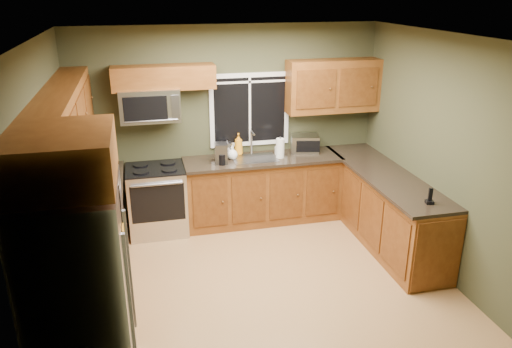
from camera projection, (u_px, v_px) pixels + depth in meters
name	position (u px, v px, depth m)	size (l,w,h in m)	color
floor	(259.00, 278.00, 5.75)	(4.20, 4.20, 0.00)	#9D7345
ceiling	(259.00, 36.00, 4.80)	(4.20, 4.20, 0.00)	white
back_wall	(228.00, 125.00, 6.91)	(4.20, 4.20, 0.00)	#383B24
front_wall	(317.00, 250.00, 3.64)	(4.20, 4.20, 0.00)	#383B24
left_wall	(48.00, 185.00, 4.82)	(3.60, 3.60, 0.00)	#383B24
right_wall	(436.00, 154.00, 5.73)	(3.60, 3.60, 0.00)	#383B24
window	(250.00, 110.00, 6.89)	(1.12, 0.03, 1.02)	white
base_cabinets_left	(94.00, 241.00, 5.63)	(0.60, 2.65, 0.90)	brown
countertop_left	(92.00, 203.00, 5.47)	(0.65, 2.65, 0.04)	black
base_cabinets_back	(262.00, 190.00, 7.05)	(2.17, 0.60, 0.90)	brown
countertop_back	(263.00, 159.00, 6.86)	(2.17, 0.65, 0.04)	black
base_cabinets_peninsula	(383.00, 208.00, 6.47)	(0.60, 2.52, 0.90)	brown
countertop_peninsula	(385.00, 174.00, 6.31)	(0.65, 2.50, 0.04)	black
upper_cabinets_left	(65.00, 121.00, 5.11)	(0.33, 2.65, 0.72)	brown
upper_cabinets_back_left	(164.00, 77.00, 6.32)	(1.30, 0.33, 0.30)	brown
upper_cabinets_back_right	(333.00, 86.00, 6.90)	(1.30, 0.33, 0.72)	brown
upper_cabinet_over_fridge	(61.00, 158.00, 3.47)	(0.72, 0.90, 0.38)	brown
refrigerator	(81.00, 296.00, 3.87)	(0.74, 0.90, 1.80)	#B7B7BC
range	(157.00, 199.00, 6.70)	(0.76, 0.69, 0.94)	#B7B7BC
microwave	(150.00, 105.00, 6.37)	(0.76, 0.41, 0.42)	#B7B7BC
sink	(254.00, 157.00, 6.84)	(0.60, 0.42, 0.36)	slate
toaster_oven	(305.00, 143.00, 7.08)	(0.44, 0.37, 0.24)	#B7B7BC
coffee_maker	(221.00, 154.00, 6.61)	(0.18, 0.24, 0.27)	slate
kettle	(227.00, 149.00, 6.87)	(0.18, 0.18, 0.25)	#B7B7BC
paper_towel_roll	(280.00, 148.00, 6.83)	(0.15, 0.15, 0.30)	white
soap_bottle_a	(238.00, 144.00, 6.94)	(0.12, 0.12, 0.31)	orange
soap_bottle_b	(279.00, 149.00, 6.93)	(0.08, 0.08, 0.18)	white
soap_bottle_c	(232.00, 152.00, 6.79)	(0.14, 0.14, 0.18)	white
cordless_phone	(430.00, 199.00, 5.40)	(0.10, 0.10, 0.18)	black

